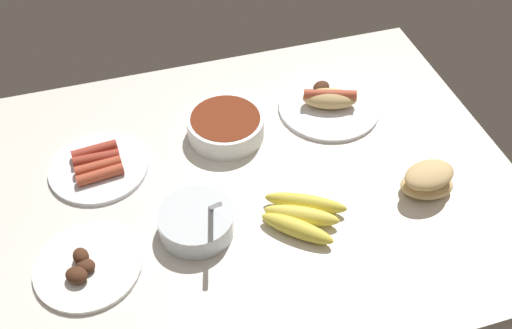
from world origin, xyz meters
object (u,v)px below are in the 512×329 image
(bowl_coleslaw, at_px, (196,221))
(bowl_chili, at_px, (226,126))
(plate_hotdog_assembled, at_px, (329,103))
(plate_sausages, at_px, (98,166))
(plate_grilled_meat, at_px, (87,266))
(banana_bunch, at_px, (302,215))
(bread_stack, at_px, (428,180))

(bowl_coleslaw, height_order, bowl_chili, bowl_coleslaw)
(plate_hotdog_assembled, height_order, plate_sausages, plate_hotdog_assembled)
(bowl_coleslaw, relative_size, plate_grilled_meat, 0.74)
(banana_bunch, height_order, plate_hotdog_assembled, plate_hotdog_assembled)
(bowl_chili, xyz_separation_m, plate_hotdog_assembled, (0.26, 0.02, -0.01))
(banana_bunch, relative_size, bread_stack, 1.49)
(banana_bunch, distance_m, bowl_chili, 0.30)
(bowl_chili, xyz_separation_m, plate_sausages, (-0.30, -0.03, -0.02))
(plate_hotdog_assembled, xyz_separation_m, plate_grilled_meat, (-0.61, -0.31, -0.01))
(bowl_coleslaw, height_order, plate_sausages, bowl_coleslaw)
(plate_grilled_meat, bearing_deg, plate_sausages, 78.79)
(bowl_chili, height_order, plate_hotdog_assembled, plate_hotdog_assembled)
(banana_bunch, height_order, bread_stack, bread_stack)
(banana_bunch, relative_size, bowl_chili, 1.07)
(plate_hotdog_assembled, bearing_deg, bread_stack, -72.75)
(banana_bunch, bearing_deg, plate_sausages, 144.94)
(bread_stack, xyz_separation_m, plate_grilled_meat, (-0.71, 0.01, -0.03))
(bowl_coleslaw, distance_m, bread_stack, 0.49)
(plate_hotdog_assembled, relative_size, plate_sausages, 1.13)
(plate_grilled_meat, bearing_deg, plate_hotdog_assembled, 26.44)
(bread_stack, bearing_deg, bowl_coleslaw, 175.42)
(banana_bunch, bearing_deg, bread_stack, -0.06)
(bowl_chili, height_order, plate_grilled_meat, bowl_chili)
(plate_hotdog_assembled, relative_size, bread_stack, 1.92)
(banana_bunch, bearing_deg, bowl_coleslaw, 169.46)
(plate_sausages, relative_size, bread_stack, 1.71)
(bowl_coleslaw, relative_size, bowl_chili, 0.86)
(bowl_coleslaw, xyz_separation_m, bowl_chili, (0.13, 0.25, 0.00))
(banana_bunch, bearing_deg, bowl_chili, 105.63)
(bowl_coleslaw, relative_size, plate_sausages, 0.70)
(banana_bunch, xyz_separation_m, plate_sausages, (-0.38, 0.27, -0.01))
(bowl_coleslaw, distance_m, plate_hotdog_assembled, 0.48)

